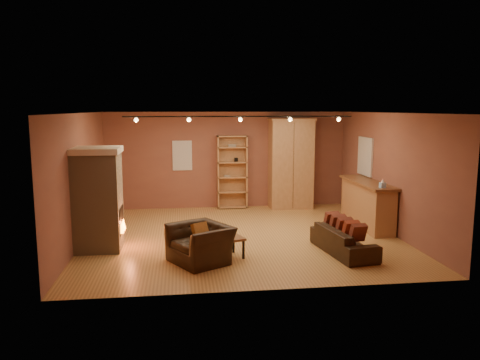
{
  "coord_description": "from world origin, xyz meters",
  "views": [
    {
      "loc": [
        -1.36,
        -10.31,
        2.9
      ],
      "look_at": [
        -0.01,
        0.2,
        1.27
      ],
      "focal_mm": 35.0,
      "sensor_mm": 36.0,
      "label": 1
    }
  ],
  "objects": [
    {
      "name": "track_rail",
      "position": [
        0.0,
        0.2,
        2.69
      ],
      "size": [
        5.2,
        0.09,
        0.13
      ],
      "color": "black",
      "rests_on": "ceiling"
    },
    {
      "name": "bar_counter",
      "position": [
        3.2,
        0.52,
        0.57
      ],
      "size": [
        0.63,
        2.36,
        1.13
      ],
      "color": "#B37E52",
      "rests_on": "floor"
    },
    {
      "name": "tissue_box",
      "position": [
        3.15,
        -0.44,
        1.22
      ],
      "size": [
        0.11,
        0.11,
        0.21
      ],
      "rotation": [
        0.0,
        0.0,
        0.06
      ],
      "color": "#93C0EC",
      "rests_on": "bar_counter"
    },
    {
      "name": "floor",
      "position": [
        0.0,
        0.0,
        0.0
      ],
      "size": [
        7.0,
        7.0,
        0.0
      ],
      "primitive_type": "plane",
      "color": "#A4723A",
      "rests_on": "ground"
    },
    {
      "name": "bookcase",
      "position": [
        0.13,
        3.14,
        1.08
      ],
      "size": [
        0.87,
        0.34,
        2.13
      ],
      "color": "tan",
      "rests_on": "floor"
    },
    {
      "name": "back_wall",
      "position": [
        0.0,
        3.25,
        1.4
      ],
      "size": [
        7.0,
        0.02,
        2.8
      ],
      "primitive_type": "cube",
      "color": "brown",
      "rests_on": "floor"
    },
    {
      "name": "loveseat",
      "position": [
        1.88,
        -1.51,
        0.36
      ],
      "size": [
        0.76,
        1.82,
        0.75
      ],
      "rotation": [
        0.0,
        0.0,
        1.71
      ],
      "color": "black",
      "rests_on": "floor"
    },
    {
      "name": "right_window",
      "position": [
        3.47,
        1.4,
        1.65
      ],
      "size": [
        0.05,
        0.9,
        1.0
      ],
      "primitive_type": "cube",
      "color": "silver",
      "rests_on": "right_wall"
    },
    {
      "name": "armoire",
      "position": [
        1.84,
        2.92,
        1.31
      ],
      "size": [
        1.28,
        0.73,
        2.62
      ],
      "color": "tan",
      "rests_on": "floor"
    },
    {
      "name": "ceiling",
      "position": [
        0.0,
        0.0,
        2.8
      ],
      "size": [
        7.0,
        7.0,
        0.0
      ],
      "primitive_type": "plane",
      "rotation": [
        3.14,
        0.0,
        0.0
      ],
      "color": "brown",
      "rests_on": "back_wall"
    },
    {
      "name": "fireplace",
      "position": [
        -3.04,
        -0.6,
        1.06
      ],
      "size": [
        1.01,
        0.98,
        2.12
      ],
      "color": "tan",
      "rests_on": "floor"
    },
    {
      "name": "armchair",
      "position": [
        -1.01,
        -1.71,
        0.48
      ],
      "size": [
        1.18,
        1.31,
        0.96
      ],
      "rotation": [
        0.0,
        0.0,
        -1.04
      ],
      "color": "black",
      "rests_on": "floor"
    },
    {
      "name": "left_wall",
      "position": [
        -3.5,
        0.0,
        1.4
      ],
      "size": [
        0.02,
        6.5,
        2.8
      ],
      "primitive_type": "cube",
      "color": "brown",
      "rests_on": "floor"
    },
    {
      "name": "coffee_table",
      "position": [
        -0.46,
        -1.48,
        0.35
      ],
      "size": [
        0.69,
        0.69,
        0.41
      ],
      "rotation": [
        0.0,
        0.0,
        0.33
      ],
      "color": "brown",
      "rests_on": "floor"
    },
    {
      "name": "right_wall",
      "position": [
        3.5,
        0.0,
        1.4
      ],
      "size": [
        0.02,
        6.5,
        2.8
      ],
      "primitive_type": "cube",
      "color": "brown",
      "rests_on": "floor"
    },
    {
      "name": "back_window",
      "position": [
        -1.3,
        3.23,
        1.55
      ],
      "size": [
        0.56,
        0.04,
        0.86
      ],
      "primitive_type": "cube",
      "color": "silver",
      "rests_on": "back_wall"
    }
  ]
}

